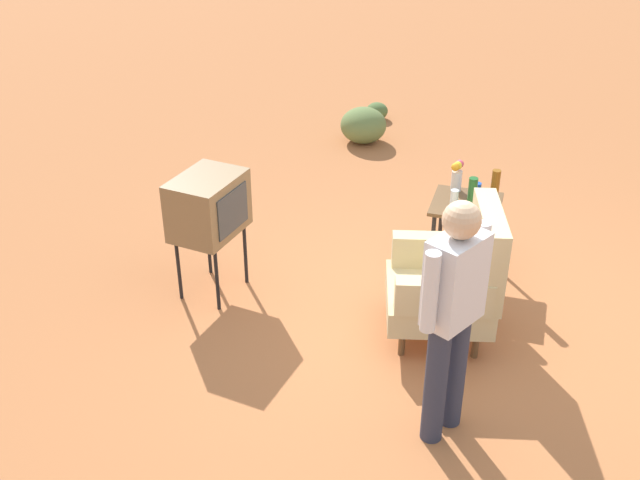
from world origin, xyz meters
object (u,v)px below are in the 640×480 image
flower_vase (457,174)px  person_standing (452,309)px  side_table (465,213)px  tv_on_stand (208,206)px  bottle_wine_green (472,197)px  soda_can_blue (477,190)px  armchair (454,279)px  bottle_short_clear (454,202)px  bottle_tall_amber (495,187)px

flower_vase → person_standing: bearing=7.2°
side_table → tv_on_stand: (0.90, -1.91, 0.22)m
person_standing → bottle_wine_green: bearing=-176.8°
side_table → flower_vase: flower_vase is taller
soda_can_blue → flower_vase: (-0.06, -0.18, 0.09)m
soda_can_blue → side_table: bearing=-23.7°
side_table → person_standing: bearing=4.4°
armchair → side_table: 0.95m
person_standing → flower_vase: (-2.18, -0.27, -0.13)m
tv_on_stand → soda_can_blue: (-1.04, 1.97, -0.06)m
person_standing → flower_vase: 2.20m
bottle_short_clear → soda_can_blue: bearing=157.9°
tv_on_stand → soda_can_blue: bearing=117.9°
bottle_wine_green → bottle_tall_amber: bottle_wine_green is taller
bottle_tall_amber → armchair: bearing=-9.4°
bottle_wine_green → soda_can_blue: size_ratio=2.62×
armchair → bottle_tall_amber: 1.05m
armchair → soda_can_blue: bearing=179.2°
bottle_short_clear → soda_can_blue: size_ratio=1.64×
bottle_wine_green → flower_vase: 0.45m
bottle_short_clear → side_table: bearing=159.0°
tv_on_stand → flower_vase: (-1.11, 1.78, 0.03)m
armchair → bottle_short_clear: armchair is taller
person_standing → bottle_tall_amber: (-2.02, 0.06, -0.13)m
bottle_wine_green → bottle_short_clear: bearing=-86.1°
soda_can_blue → tv_on_stand: bearing=-62.1°
side_table → person_standing: (1.97, 0.15, 0.38)m
soda_can_blue → flower_vase: bearing=-109.3°
person_standing → bottle_tall_amber: 2.02m
bottle_wine_green → soda_can_blue: bearing=178.6°
armchair → tv_on_stand: (-0.04, -1.95, 0.28)m
flower_vase → bottle_wine_green: bearing=23.2°
side_table → bottle_wine_green: bottle_wine_green is taller
armchair → tv_on_stand: armchair is taller
side_table → bottle_tall_amber: (-0.04, 0.21, 0.25)m
bottle_wine_green → soda_can_blue: 0.36m
bottle_tall_amber → soda_can_blue: bottle_tall_amber is taller
tv_on_stand → bottle_short_clear: 1.95m
armchair → side_table: armchair is taller
flower_vase → bottle_tall_amber: bearing=63.9°
armchair → bottle_short_clear: 0.79m
armchair → soda_can_blue: 1.11m
person_standing → bottle_wine_green: (-1.77, -0.10, -0.12)m
bottle_wine_green → flower_vase: size_ratio=1.21×
person_standing → bottle_tall_amber: size_ratio=5.47×
side_table → bottle_short_clear: 0.30m
tv_on_stand → bottle_short_clear: size_ratio=5.15×
bottle_short_clear → tv_on_stand: bearing=-69.3°
side_table → tv_on_stand: bearing=-64.7°
armchair → soda_can_blue: size_ratio=8.69×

